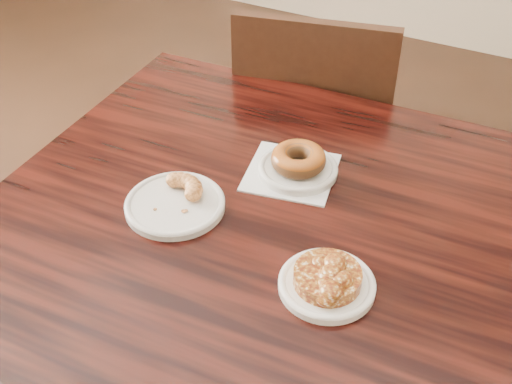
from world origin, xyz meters
The scene contains 9 objects.
cafe_table centered at (0.16, 0.08, 0.38)m, with size 0.99×0.99×0.75m, color black.
chair_far centered at (0.00, 0.76, 0.45)m, with size 0.42×0.42×0.90m, color black, non-canonical shape.
napkin centered at (0.14, 0.25, 0.75)m, with size 0.16×0.16×0.00m, color white.
plate_donut centered at (0.15, 0.26, 0.76)m, with size 0.15×0.15×0.01m, color silver.
plate_cruller centered at (0.00, 0.07, 0.76)m, with size 0.18×0.18×0.01m, color silver.
plate_fritter centered at (0.31, 0.01, 0.76)m, with size 0.15×0.15×0.01m, color white.
glazed_donut centered at (0.15, 0.26, 0.78)m, with size 0.10×0.10×0.04m, color #945015.
apple_fritter centered at (0.31, 0.01, 0.78)m, with size 0.14×0.14×0.03m, color #4D1708, non-canonical shape.
cruller_fragment centered at (0.00, 0.07, 0.78)m, with size 0.11×0.11×0.03m, color brown, non-canonical shape.
Camera 1 is at (0.53, -0.64, 1.50)m, focal length 45.00 mm.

